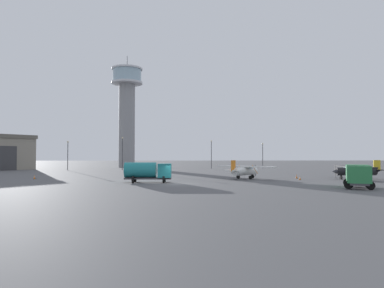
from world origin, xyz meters
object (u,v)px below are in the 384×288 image
(control_tower, at_px, (127,107))
(traffic_cone_near_left, at_px, (300,178))
(truck_box_green, at_px, (358,175))
(traffic_cone_near_right, at_px, (35,177))
(light_post_centre, at_px, (122,150))
(light_post_east, at_px, (68,153))
(airplane_white, at_px, (245,170))
(truck_fuel_tanker_teal, at_px, (148,171))
(light_post_west, at_px, (263,153))
(traffic_cone_mid_apron, at_px, (297,176))
(light_post_north, at_px, (211,152))
(airplane_black, at_px, (357,170))

(control_tower, height_order, traffic_cone_near_left, control_tower)
(truck_box_green, distance_m, traffic_cone_near_right, 48.90)
(control_tower, bearing_deg, light_post_centre, -84.30)
(control_tower, distance_m, light_post_east, 27.51)
(airplane_white, xyz_separation_m, truck_box_green, (10.96, -15.68, 0.13))
(truck_fuel_tanker_teal, bearing_deg, light_post_west, 61.16)
(airplane_white, height_order, traffic_cone_near_right, airplane_white)
(traffic_cone_near_left, height_order, traffic_cone_mid_apron, traffic_cone_mid_apron)
(airplane_white, xyz_separation_m, traffic_cone_near_right, (-34.94, 1.13, -1.16))
(light_post_west, bearing_deg, control_tower, 166.71)
(control_tower, relative_size, traffic_cone_near_left, 57.92)
(airplane_white, bearing_deg, light_post_north, 43.09)
(light_post_north, height_order, traffic_cone_near_right, light_post_north)
(traffic_cone_near_left, xyz_separation_m, traffic_cone_mid_apron, (0.70, 3.64, 0.04))
(truck_fuel_tanker_teal, xyz_separation_m, light_post_west, (28.86, 50.25, 2.91))
(light_post_west, xyz_separation_m, traffic_cone_mid_apron, (-4.24, -42.18, -4.24))
(truck_fuel_tanker_teal, relative_size, light_post_centre, 0.77)
(airplane_white, relative_size, light_post_west, 1.20)
(airplane_white, relative_size, light_post_north, 1.09)
(light_post_centre, xyz_separation_m, traffic_cone_near_right, (-8.73, -33.52, -4.91))
(truck_fuel_tanker_teal, relative_size, traffic_cone_near_left, 10.86)
(control_tower, bearing_deg, light_post_north, -18.88)
(control_tower, bearing_deg, traffic_cone_near_right, -97.47)
(control_tower, height_order, light_post_east, control_tower)
(truck_box_green, xyz_separation_m, light_post_north, (-12.63, 60.05, 3.40))
(airplane_black, relative_size, light_post_north, 1.28)
(airplane_white, xyz_separation_m, traffic_cone_mid_apron, (9.20, 1.41, -1.13))
(traffic_cone_near_left, distance_m, traffic_cone_near_right, 43.57)
(light_post_west, xyz_separation_m, light_post_centre, (-39.66, -8.94, 0.65))
(airplane_black, distance_m, light_post_north, 49.81)
(light_post_west, bearing_deg, light_post_centre, -167.29)
(airplane_white, bearing_deg, traffic_cone_near_right, 129.08)
(truck_fuel_tanker_teal, height_order, light_post_east, light_post_east)
(truck_fuel_tanker_teal, xyz_separation_m, traffic_cone_mid_apron, (24.61, 8.07, -1.32))
(light_post_centre, bearing_deg, traffic_cone_near_left, -46.74)
(traffic_cone_near_right, relative_size, traffic_cone_mid_apron, 0.93)
(traffic_cone_mid_apron, bearing_deg, light_post_east, 146.83)
(truck_fuel_tanker_teal, bearing_deg, light_post_north, 75.95)
(truck_box_green, height_order, light_post_west, light_post_west)
(airplane_black, relative_size, truck_box_green, 1.69)
(light_post_centre, relative_size, traffic_cone_near_right, 13.54)
(truck_box_green, relative_size, traffic_cone_mid_apron, 9.04)
(airplane_black, distance_m, truck_box_green, 16.34)
(traffic_cone_near_right, bearing_deg, truck_fuel_tanker_teal, -21.74)
(light_post_centre, bearing_deg, traffic_cone_near_right, -104.59)
(light_post_north, distance_m, traffic_cone_near_right, 54.76)
(airplane_white, distance_m, light_post_north, 44.54)
(airplane_white, xyz_separation_m, light_post_west, (13.45, 43.59, 3.11))
(light_post_west, height_order, light_post_north, light_post_north)
(light_post_east, bearing_deg, truck_fuel_tanker_teal, -58.40)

